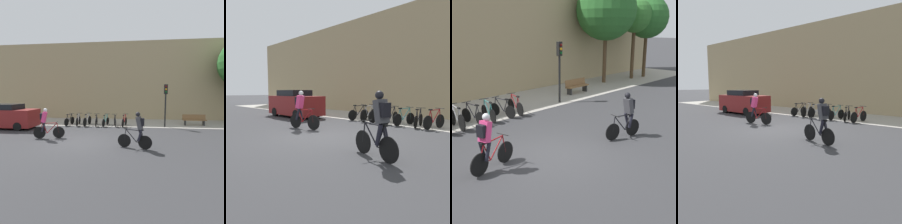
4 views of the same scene
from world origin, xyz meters
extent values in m
plane|color=#333335|center=(0.00, 0.00, 0.00)|extent=(200.00, 200.00, 0.00)
cube|color=#A39E93|center=(0.00, 6.75, 0.00)|extent=(44.00, 4.50, 0.01)
cube|color=tan|center=(0.00, 9.30, 3.92)|extent=(44.00, 0.60, 7.84)
cylinder|color=black|center=(-1.42, 0.68, 0.34)|extent=(0.68, 0.18, 0.69)
cylinder|color=black|center=(-2.49, 0.44, 0.34)|extent=(0.68, 0.18, 0.69)
cylinder|color=maroon|center=(-1.78, 0.60, 0.63)|extent=(0.59, 0.17, 0.62)
cylinder|color=maroon|center=(-2.18, 0.51, 0.61)|extent=(0.28, 0.10, 0.58)
cylinder|color=maroon|center=(-1.90, 0.57, 0.91)|extent=(0.80, 0.22, 0.07)
cylinder|color=maroon|center=(-2.28, 0.49, 0.34)|extent=(0.44, 0.13, 0.05)
cylinder|color=maroon|center=(-2.39, 0.46, 0.62)|extent=(0.23, 0.08, 0.56)
cylinder|color=maroon|center=(-1.46, 0.67, 0.63)|extent=(0.13, 0.06, 0.59)
cylinder|color=black|center=(-1.50, 0.66, 0.96)|extent=(0.13, 0.46, 0.03)
cube|color=black|center=(-2.30, 0.48, 0.93)|extent=(0.21, 0.12, 0.06)
cube|color=#DB3875|center=(-2.20, 0.50, 1.26)|extent=(0.38, 0.38, 0.63)
sphere|color=silver|center=(-2.12, 0.52, 1.67)|extent=(0.26, 0.26, 0.22)
cylinder|color=black|center=(-2.22, 0.39, 0.69)|extent=(0.29, 0.17, 0.56)
cylinder|color=black|center=(-2.27, 0.60, 0.69)|extent=(0.26, 0.16, 0.56)
cube|color=black|center=(-2.34, 0.47, 1.31)|extent=(0.19, 0.28, 0.36)
cylinder|color=black|center=(2.52, -0.64, 0.33)|extent=(0.65, 0.19, 0.66)
cylinder|color=black|center=(3.51, -0.89, 0.33)|extent=(0.65, 0.19, 0.66)
cylinder|color=black|center=(2.86, -0.73, 0.61)|extent=(0.56, 0.18, 0.62)
cylinder|color=black|center=(3.22, -0.82, 0.60)|extent=(0.26, 0.10, 0.58)
cylinder|color=black|center=(2.96, -0.75, 0.90)|extent=(0.75, 0.22, 0.07)
cylinder|color=black|center=(3.31, -0.84, 0.32)|extent=(0.41, 0.13, 0.05)
cylinder|color=black|center=(3.42, -0.87, 0.61)|extent=(0.22, 0.08, 0.56)
cylinder|color=black|center=(2.56, -0.65, 0.62)|extent=(0.12, 0.06, 0.59)
cylinder|color=black|center=(2.60, -0.66, 0.95)|extent=(0.14, 0.45, 0.03)
cube|color=black|center=(3.33, -0.85, 0.92)|extent=(0.21, 0.13, 0.06)
cube|color=#3D3D42|center=(3.24, -0.82, 1.25)|extent=(0.39, 0.39, 0.63)
sphere|color=black|center=(3.16, -0.80, 1.66)|extent=(0.27, 0.27, 0.22)
cylinder|color=black|center=(3.31, -0.73, 0.68)|extent=(0.29, 0.17, 0.56)
cylinder|color=black|center=(3.26, -0.94, 0.68)|extent=(0.26, 0.16, 0.56)
cube|color=black|center=(3.37, -0.86, 1.30)|extent=(0.20, 0.29, 0.36)
cylinder|color=black|center=(-2.24, 5.40, 0.32)|extent=(0.15, 0.63, 0.64)
cylinder|color=black|center=(-2.41, 4.46, 0.32)|extent=(0.15, 0.63, 0.64)
cylinder|color=black|center=(-2.30, 5.08, 0.60)|extent=(0.13, 0.53, 0.62)
cylinder|color=black|center=(-2.36, 4.73, 0.59)|extent=(0.08, 0.25, 0.58)
cylinder|color=black|center=(-2.32, 4.98, 0.88)|extent=(0.16, 0.70, 0.07)
cylinder|color=black|center=(-2.37, 4.65, 0.31)|extent=(0.10, 0.38, 0.05)
cylinder|color=black|center=(-2.39, 4.55, 0.59)|extent=(0.07, 0.20, 0.56)
cylinder|color=black|center=(-2.25, 5.36, 0.61)|extent=(0.05, 0.12, 0.58)
cylinder|color=black|center=(-2.25, 5.33, 0.94)|extent=(0.46, 0.11, 0.03)
cube|color=black|center=(-2.38, 4.63, 0.91)|extent=(0.11, 0.21, 0.06)
cylinder|color=black|center=(-1.60, 5.45, 0.34)|extent=(0.10, 0.69, 0.69)
cylinder|color=black|center=(-1.50, 4.41, 0.34)|extent=(0.10, 0.69, 0.69)
cylinder|color=#99999E|center=(-1.57, 5.10, 0.62)|extent=(0.10, 0.57, 0.62)
cylinder|color=#99999E|center=(-1.53, 4.71, 0.61)|extent=(0.07, 0.27, 0.58)
cylinder|color=#99999E|center=(-1.56, 4.98, 0.91)|extent=(0.12, 0.78, 0.07)
cylinder|color=#99999E|center=(-1.52, 4.62, 0.33)|extent=(0.07, 0.42, 0.05)
cylinder|color=#99999E|center=(-1.51, 4.51, 0.62)|extent=(0.05, 0.22, 0.56)
cylinder|color=#99999E|center=(-1.60, 5.41, 0.63)|extent=(0.05, 0.12, 0.59)
cylinder|color=black|center=(-1.60, 5.37, 0.96)|extent=(0.46, 0.07, 0.03)
cube|color=black|center=(-1.52, 4.60, 0.93)|extent=(0.10, 0.21, 0.06)
cylinder|color=black|center=(-0.72, 5.46, 0.36)|extent=(0.13, 0.71, 0.71)
cylinder|color=black|center=(-0.85, 4.41, 0.36)|extent=(0.13, 0.71, 0.71)
cylinder|color=#99999E|center=(-0.76, 5.10, 0.64)|extent=(0.11, 0.58, 0.62)
cylinder|color=#99999E|center=(-0.81, 4.71, 0.62)|extent=(0.07, 0.27, 0.58)
cylinder|color=#99999E|center=(-0.78, 4.98, 0.92)|extent=(0.14, 0.78, 0.07)
cylinder|color=#99999E|center=(-0.83, 4.62, 0.35)|extent=(0.09, 0.42, 0.05)
cylinder|color=#99999E|center=(-0.84, 4.50, 0.63)|extent=(0.06, 0.22, 0.56)
cylinder|color=#99999E|center=(-0.72, 5.41, 0.65)|extent=(0.05, 0.12, 0.59)
cylinder|color=black|center=(-0.73, 5.37, 0.98)|extent=(0.46, 0.09, 0.03)
cube|color=black|center=(-0.83, 4.60, 0.95)|extent=(0.10, 0.21, 0.06)
cylinder|color=black|center=(-0.07, 5.43, 0.32)|extent=(0.10, 0.64, 0.64)
cylinder|color=black|center=(0.04, 4.43, 0.32)|extent=(0.10, 0.64, 0.64)
cylinder|color=black|center=(-0.03, 5.09, 0.60)|extent=(0.10, 0.56, 0.62)
cylinder|color=black|center=(0.01, 4.72, 0.59)|extent=(0.07, 0.26, 0.58)
cylinder|color=black|center=(-0.02, 4.98, 0.88)|extent=(0.12, 0.75, 0.07)
cylinder|color=black|center=(0.02, 4.63, 0.31)|extent=(0.07, 0.41, 0.05)
cylinder|color=black|center=(0.03, 4.52, 0.59)|extent=(0.05, 0.21, 0.56)
cylinder|color=black|center=(-0.06, 5.39, 0.61)|extent=(0.05, 0.12, 0.58)
cylinder|color=black|center=(-0.06, 5.35, 0.94)|extent=(0.46, 0.08, 0.03)
cube|color=black|center=(0.02, 4.61, 0.91)|extent=(0.10, 0.21, 0.06)
cylinder|color=black|center=(0.85, 5.43, 0.31)|extent=(0.15, 0.62, 0.63)
cylinder|color=black|center=(0.65, 4.43, 0.31)|extent=(0.15, 0.62, 0.63)
cylinder|color=teal|center=(0.78, 5.09, 0.59)|extent=(0.15, 0.55, 0.62)
cylinder|color=teal|center=(0.71, 4.72, 0.58)|extent=(0.09, 0.26, 0.58)
cylinder|color=teal|center=(0.76, 4.98, 0.88)|extent=(0.18, 0.74, 0.07)
cylinder|color=teal|center=(0.69, 4.63, 0.30)|extent=(0.11, 0.40, 0.05)
cylinder|color=teal|center=(0.67, 4.52, 0.59)|extent=(0.07, 0.21, 0.56)
cylinder|color=teal|center=(0.84, 5.39, 0.60)|extent=(0.06, 0.12, 0.58)
cylinder|color=black|center=(0.83, 5.35, 0.93)|extent=(0.46, 0.12, 0.03)
cube|color=black|center=(0.69, 4.61, 0.90)|extent=(0.12, 0.21, 0.06)
cylinder|color=black|center=(1.43, 5.42, 0.30)|extent=(0.15, 0.60, 0.61)
cylinder|color=black|center=(1.62, 4.45, 0.30)|extent=(0.15, 0.60, 0.61)
cylinder|color=black|center=(1.49, 5.09, 0.59)|extent=(0.14, 0.54, 0.62)
cylinder|color=black|center=(1.56, 4.73, 0.57)|extent=(0.09, 0.26, 0.58)
cylinder|color=black|center=(1.51, 4.98, 0.87)|extent=(0.18, 0.73, 0.07)
cylinder|color=black|center=(1.58, 4.64, 0.30)|extent=(0.11, 0.39, 0.05)
cylinder|color=black|center=(1.60, 4.53, 0.58)|extent=(0.07, 0.21, 0.56)
cylinder|color=black|center=(1.44, 5.38, 0.59)|extent=(0.06, 0.12, 0.58)
cylinder|color=black|center=(1.44, 5.34, 0.92)|extent=(0.46, 0.12, 0.03)
cube|color=black|center=(1.58, 4.62, 0.89)|extent=(0.12, 0.21, 0.06)
cylinder|color=black|center=(2.39, 5.41, 0.33)|extent=(0.17, 0.65, 0.66)
cylinder|color=black|center=(2.19, 4.45, 0.33)|extent=(0.17, 0.65, 0.66)
cylinder|color=maroon|center=(2.32, 5.08, 0.61)|extent=(0.15, 0.53, 0.62)
cylinder|color=maroon|center=(2.25, 4.73, 0.60)|extent=(0.09, 0.25, 0.58)
cylinder|color=maroon|center=(2.30, 4.98, 0.90)|extent=(0.18, 0.72, 0.07)
cylinder|color=maroon|center=(2.23, 4.65, 0.32)|extent=(0.11, 0.39, 0.05)
cylinder|color=maroon|center=(2.21, 4.54, 0.61)|extent=(0.07, 0.21, 0.56)
cylinder|color=maroon|center=(2.38, 5.37, 0.62)|extent=(0.06, 0.12, 0.58)
cylinder|color=black|center=(2.37, 5.33, 0.95)|extent=(0.46, 0.12, 0.03)
cube|color=black|center=(2.23, 4.63, 0.92)|extent=(0.12, 0.21, 0.06)
cube|color=maroon|center=(-6.45, 3.07, 0.81)|extent=(4.30, 1.78, 1.27)
cube|color=black|center=(-6.56, 3.07, 1.65)|extent=(2.06, 1.57, 0.40)
cylinder|color=black|center=(-5.12, 2.25, 0.31)|extent=(0.62, 0.20, 0.62)
cylinder|color=black|center=(-5.12, 3.89, 0.31)|extent=(0.62, 0.20, 0.62)
cylinder|color=black|center=(-7.79, 2.25, 0.31)|extent=(0.62, 0.20, 0.62)
cylinder|color=black|center=(-7.79, 3.89, 0.31)|extent=(0.62, 0.20, 0.62)
camera|label=1|loc=(2.87, -9.05, 2.64)|focal=28.00mm
camera|label=2|loc=(6.34, -5.41, 1.75)|focal=35.00mm
camera|label=3|loc=(-6.74, -6.92, 4.18)|focal=50.00mm
camera|label=4|loc=(7.53, -7.89, 2.25)|focal=35.00mm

